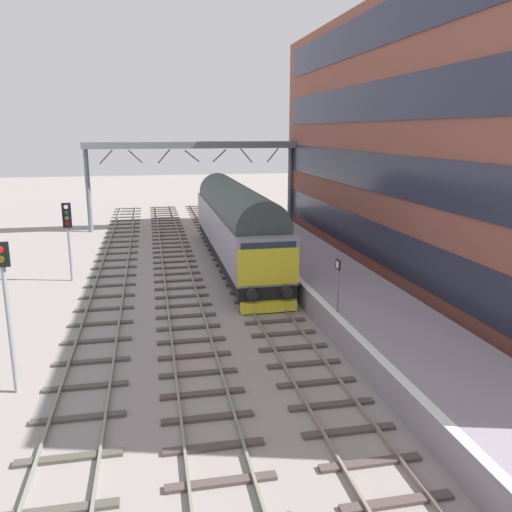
{
  "coord_description": "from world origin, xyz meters",
  "views": [
    {
      "loc": [
        -4.77,
        -24.39,
        7.6
      ],
      "look_at": [
        0.2,
        0.16,
        1.62
      ],
      "focal_mm": 36.9,
      "sensor_mm": 36.0,
      "label": 1
    }
  ],
  "objects_px": {
    "diesel_locomotive": "(236,222)",
    "platform_number_sign": "(338,278)",
    "signal_post_far": "(68,230)",
    "signal_post_mid": "(7,301)"
  },
  "relations": [
    {
      "from": "diesel_locomotive",
      "to": "platform_number_sign",
      "type": "distance_m",
      "value": 12.01
    },
    {
      "from": "signal_post_far",
      "to": "diesel_locomotive",
      "type": "bearing_deg",
      "value": 11.52
    },
    {
      "from": "signal_post_far",
      "to": "platform_number_sign",
      "type": "relative_size",
      "value": 2.03
    },
    {
      "from": "signal_post_mid",
      "to": "signal_post_far",
      "type": "xyz_separation_m",
      "value": [
        0.0,
        12.23,
        -0.18
      ]
    },
    {
      "from": "diesel_locomotive",
      "to": "signal_post_far",
      "type": "height_order",
      "value": "diesel_locomotive"
    },
    {
      "from": "diesel_locomotive",
      "to": "signal_post_mid",
      "type": "bearing_deg",
      "value": -122.44
    },
    {
      "from": "diesel_locomotive",
      "to": "signal_post_mid",
      "type": "distance_m",
      "value": 16.65
    },
    {
      "from": "diesel_locomotive",
      "to": "signal_post_mid",
      "type": "height_order",
      "value": "diesel_locomotive"
    },
    {
      "from": "signal_post_mid",
      "to": "platform_number_sign",
      "type": "xyz_separation_m",
      "value": [
        10.81,
        2.19,
        -0.51
      ]
    },
    {
      "from": "diesel_locomotive",
      "to": "platform_number_sign",
      "type": "xyz_separation_m",
      "value": [
        1.88,
        -11.86,
        -0.14
      ]
    }
  ]
}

